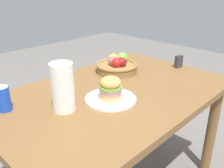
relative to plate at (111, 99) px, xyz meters
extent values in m
cube|color=brown|center=(0.10, 0.07, -0.03)|extent=(1.40, 0.90, 0.04)
cylinder|color=brown|center=(0.72, -0.30, -0.40)|extent=(0.07, 0.07, 0.71)
cylinder|color=brown|center=(0.72, 0.44, -0.40)|extent=(0.07, 0.07, 0.71)
cylinder|color=white|center=(0.00, 0.00, 0.00)|extent=(0.27, 0.27, 0.01)
cylinder|color=#DBAD60|center=(0.00, 0.00, 0.02)|extent=(0.11, 0.11, 0.03)
cylinder|color=#C67075|center=(0.00, 0.00, 0.05)|extent=(0.12, 0.12, 0.02)
cylinder|color=olive|center=(0.00, 0.00, 0.07)|extent=(0.12, 0.12, 0.02)
ellipsoid|color=#DF9F4D|center=(0.00, 0.00, 0.09)|extent=(0.11, 0.11, 0.07)
cylinder|color=blue|center=(-0.44, 0.29, 0.05)|extent=(0.07, 0.07, 0.12)
cylinder|color=silver|center=(-0.44, 0.29, 0.12)|extent=(0.06, 0.06, 0.00)
cylinder|color=olive|center=(0.35, 0.28, 0.02)|extent=(0.28, 0.28, 0.05)
torus|color=olive|center=(0.35, 0.28, 0.04)|extent=(0.29, 0.29, 0.02)
sphere|color=#6BAD38|center=(0.42, 0.29, 0.07)|extent=(0.08, 0.08, 0.08)
sphere|color=gold|center=(0.37, 0.33, 0.07)|extent=(0.07, 0.07, 0.07)
sphere|color=#D16066|center=(0.33, 0.29, 0.07)|extent=(0.08, 0.08, 0.08)
sphere|color=red|center=(0.32, 0.25, 0.07)|extent=(0.07, 0.07, 0.07)
sphere|color=maroon|center=(0.35, 0.24, 0.07)|extent=(0.07, 0.07, 0.07)
cylinder|color=white|center=(-0.23, 0.09, 0.11)|extent=(0.11, 0.11, 0.24)
cube|color=#333338|center=(0.73, 0.02, 0.04)|extent=(0.06, 0.04, 0.09)
camera|label=1|loc=(-0.83, -0.81, 0.58)|focal=39.00mm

